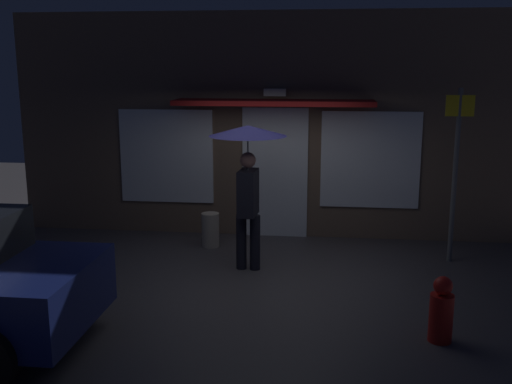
{
  "coord_description": "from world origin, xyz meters",
  "views": [
    {
      "loc": [
        0.86,
        -7.76,
        2.91
      ],
      "look_at": [
        -0.11,
        0.42,
        1.14
      ],
      "focal_mm": 42.11,
      "sensor_mm": 36.0,
      "label": 1
    }
  ],
  "objects": [
    {
      "name": "sidewalk_bollard",
      "position": [
        -0.97,
        1.43,
        0.28
      ],
      "size": [
        0.28,
        0.28,
        0.56
      ],
      "primitive_type": "cylinder",
      "color": "#B2A899",
      "rests_on": "ground"
    },
    {
      "name": "street_sign_post",
      "position": [
        2.73,
        1.13,
        1.45
      ],
      "size": [
        0.4,
        0.07,
        2.57
      ],
      "color": "#595B60",
      "rests_on": "ground"
    },
    {
      "name": "fire_hydrant",
      "position": [
        2.11,
        -1.62,
        0.33
      ],
      "size": [
        0.25,
        0.25,
        0.73
      ],
      "color": "#B21914",
      "rests_on": "ground"
    },
    {
      "name": "building_facade",
      "position": [
        -0.0,
        2.34,
        1.87
      ],
      "size": [
        8.93,
        1.0,
        3.75
      ],
      "color": "brown",
      "rests_on": "ground"
    },
    {
      "name": "person_with_umbrella",
      "position": [
        -0.23,
        0.42,
        1.57
      ],
      "size": [
        1.08,
        1.08,
        2.08
      ],
      "rotation": [
        0.0,
        0.0,
        1.51
      ],
      "color": "black",
      "rests_on": "ground"
    },
    {
      "name": "ground_plane",
      "position": [
        0.0,
        0.0,
        0.0
      ],
      "size": [
        18.0,
        18.0,
        0.0
      ],
      "primitive_type": "plane",
      "color": "#423F44"
    }
  ]
}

